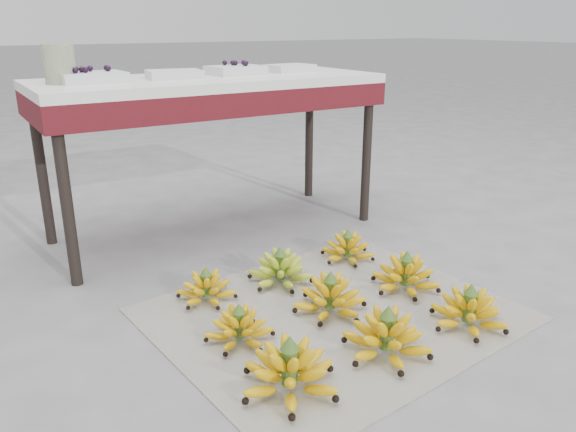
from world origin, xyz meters
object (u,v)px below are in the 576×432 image
bunch_front_left (290,372)px  tray_right (236,70)px  tray_far_right (290,68)px  bunch_mid_right (406,276)px  bunch_front_center (387,337)px  vendor_table (211,96)px  bunch_back_center (280,270)px  glass_jar (59,64)px  tray_far_left (91,77)px  tray_left (174,74)px  newspaper_mat (333,314)px  bunch_back_left (207,289)px  bunch_mid_left (240,328)px  bunch_front_right (469,311)px  bunch_mid_center (330,298)px

bunch_front_left → tray_right: size_ratio=1.11×
tray_far_right → bunch_mid_right: bearing=-96.4°
bunch_front_center → vendor_table: bearing=91.6°
bunch_front_center → bunch_back_center: bunch_front_center is taller
bunch_front_left → glass_jar: (-0.27, 1.39, 0.81)m
bunch_mid_right → glass_jar: bearing=144.1°
bunch_front_center → tray_far_left: 1.65m
tray_left → bunch_front_left: bearing=-99.3°
bunch_mid_right → tray_right: tray_right is taller
newspaper_mat → bunch_front_left: 0.50m
tray_far_right → tray_left: bearing=-176.6°
vendor_table → bunch_back_left: bearing=-117.8°
bunch_mid_right → tray_far_left: size_ratio=1.13×
bunch_mid_left → tray_right: bearing=42.6°
bunch_front_right → glass_jar: (-1.02, 1.41, 0.81)m
vendor_table → tray_left: size_ratio=6.27×
newspaper_mat → bunch_mid_right: bearing=1.7°
newspaper_mat → glass_jar: 1.53m
tray_left → tray_far_left: bearing=178.5°
bunch_mid_center → bunch_front_center: bearing=-108.9°
newspaper_mat → tray_far_right: size_ratio=5.06×
bunch_back_center → tray_right: (0.21, 0.76, 0.75)m
bunch_front_left → vendor_table: 1.56m
tray_far_right → glass_jar: (-1.15, -0.02, 0.06)m
newspaper_mat → bunch_back_center: bearing=95.1°
bunch_front_left → glass_jar: glass_jar is taller
newspaper_mat → bunch_mid_center: bunch_mid_center is taller
vendor_table → bunch_mid_right: bearing=-71.1°
bunch_front_left → tray_left: tray_left is taller
bunch_mid_left → bunch_mid_right: 0.76m
bunch_mid_left → vendor_table: (0.40, 1.04, 0.65)m
tray_far_left → tray_left: 0.37m
bunch_back_center → tray_left: (-0.13, 0.72, 0.75)m
newspaper_mat → tray_far_right: 1.45m
tray_far_left → glass_jar: 0.14m
bunch_back_center → bunch_back_left: bearing=179.0°
bunch_back_center → tray_far_left: size_ratio=1.01×
bunch_mid_right → tray_far_right: tray_far_right is taller
newspaper_mat → bunch_mid_right: (0.38, 0.01, 0.06)m
bunch_mid_center → glass_jar: glass_jar is taller
newspaper_mat → tray_right: 1.37m
bunch_mid_left → bunch_front_center: bearing=-61.1°
bunch_front_center → bunch_back_center: (-0.02, 0.64, -0.00)m
bunch_mid_left → tray_left: 1.31m
bunch_front_left → bunch_back_left: bearing=90.1°
bunch_front_center → tray_left: bearing=99.2°
bunch_back_left → tray_left: bearing=66.4°
newspaper_mat → tray_far_right: (0.50, 1.09, 0.81)m
vendor_table → glass_jar: size_ratio=10.17×
bunch_mid_left → bunch_mid_center: 0.38m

